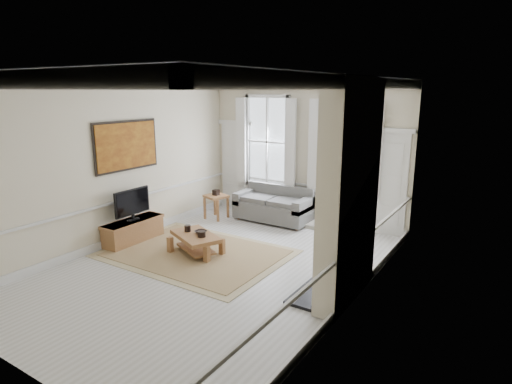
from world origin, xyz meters
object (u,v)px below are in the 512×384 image
Objects in this scene: sofa at (275,206)px; side_table at (216,199)px; coffee_table at (196,238)px; tv_stand at (133,231)px.

side_table is (-1.34, -0.64, 0.13)m from sofa.
sofa is 1.49× the size of coffee_table.
sofa reaches higher than coffee_table.
sofa is at bearing 59.09° from tv_stand.
tv_stand is (-1.78, -2.98, -0.12)m from sofa.
sofa is at bearing 110.74° from coffee_table.
sofa is 3.01× the size of side_table.
tv_stand is at bearing -148.55° from coffee_table.
side_table reaches higher than tv_stand.
coffee_table is at bearing -93.97° from sofa.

